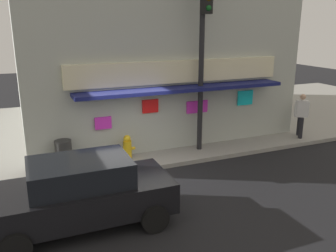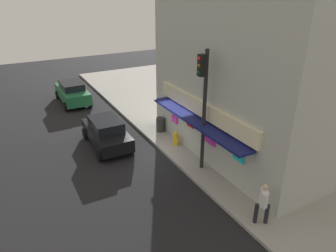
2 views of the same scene
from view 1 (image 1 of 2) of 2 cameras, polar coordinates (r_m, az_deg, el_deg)
name	(u,v)px [view 1 (image 1 of 2)]	position (r m, az deg, el deg)	size (l,w,h in m)	color
ground_plane	(140,173)	(11.44, -4.47, -7.43)	(54.16, 54.16, 0.00)	black
sidewalk	(101,127)	(16.33, -10.54, -0.16)	(36.11, 10.78, 0.15)	gray
corner_building	(135,30)	(16.94, -5.22, 14.96)	(10.34, 10.46, 8.23)	#ADB2A8
traffic_light	(203,45)	(12.30, 5.59, 12.70)	(0.32, 0.58, 5.83)	black
fire_hydrant	(127,148)	(12.08, -6.46, -3.41)	(0.53, 0.29, 0.83)	gold
trash_can	(64,154)	(11.77, -16.20, -4.27)	(0.52, 0.52, 0.88)	#2D2D2D
pedestrian	(301,114)	(15.15, 20.38, 1.85)	(0.53, 0.56, 1.74)	black
parked_car_black	(81,193)	(8.54, -13.59, -10.22)	(4.15, 2.04, 1.61)	black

